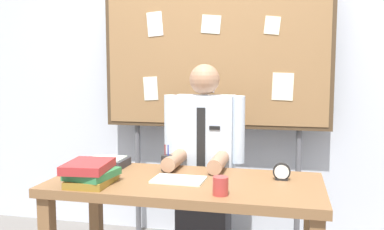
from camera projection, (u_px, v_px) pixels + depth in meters
name	position (u px, v px, depth m)	size (l,w,h in m)	color
back_wall	(219.00, 70.00, 3.35)	(6.40, 0.08, 2.70)	silver
desk	(186.00, 198.00, 2.35)	(1.50, 0.70, 0.74)	brown
person	(204.00, 174.00, 2.86)	(0.55, 0.56, 1.39)	#2D2D33
bulletin_board	(214.00, 56.00, 3.14)	(1.73, 0.09, 2.03)	#4C3823
book_stack	(91.00, 173.00, 2.25)	(0.27, 0.31, 0.12)	olive
open_notebook	(179.00, 180.00, 2.33)	(0.28, 0.19, 0.01)	silver
desk_clock	(282.00, 172.00, 2.34)	(0.10, 0.04, 0.10)	black
coffee_mug	(220.00, 186.00, 2.06)	(0.08, 0.08, 0.09)	#B23833
pen_holder	(167.00, 163.00, 2.56)	(0.07, 0.07, 0.16)	#262626
paper_tray	(106.00, 162.00, 2.67)	(0.26, 0.20, 0.06)	#333338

